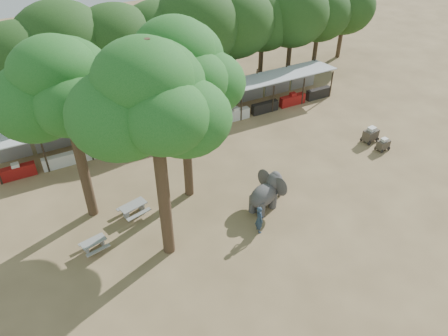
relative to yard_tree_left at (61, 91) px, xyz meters
name	(u,v)px	position (x,y,z in m)	size (l,w,h in m)	color
ground	(279,237)	(9.13, -7.19, -8.20)	(100.00, 100.00, 0.00)	brown
vendor_stalls	(183,114)	(9.13, 6.65, -7.02)	(28.00, 2.99, 2.80)	#ADB2B6
yard_tree_left	(61,91)	(0.00, 0.00, 0.00)	(7.10, 6.90, 11.02)	#332316
yard_tree_center	(149,101)	(3.00, -5.00, 1.01)	(7.10, 6.90, 12.04)	#332316
yard_tree_back	(178,69)	(6.00, -1.00, 0.34)	(7.10, 6.90, 11.36)	#332316
backdrop_trees	(155,39)	(9.13, 11.81, -2.69)	(46.46, 5.95, 8.33)	#332316
elephant	(267,192)	(9.86, -4.57, -7.06)	(3.06, 2.30, 2.27)	#3B3939
handler	(259,219)	(8.32, -6.22, -7.28)	(0.66, 0.44, 1.84)	#26384C
picnic_table_near	(94,244)	(-0.54, -3.28, -7.75)	(1.59, 1.49, 0.69)	gray
picnic_table_far	(133,208)	(2.31, -1.53, -7.67)	(1.92, 1.80, 0.81)	gray
cart_front	(371,134)	(20.83, -1.85, -7.60)	(1.34, 0.97, 1.22)	#382F25
cart_back	(383,144)	(20.85, -3.18, -7.71)	(1.06, 0.73, 0.99)	#382F25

